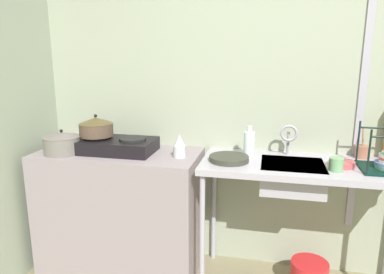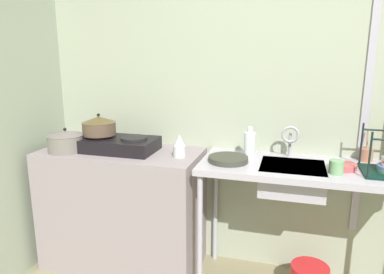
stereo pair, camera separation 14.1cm
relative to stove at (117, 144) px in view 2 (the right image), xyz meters
name	(u,v)px [view 2 (the right image)]	position (x,y,z in m)	size (l,w,h in m)	color
wall_back	(310,102)	(1.35, 0.33, 0.32)	(4.77, 0.10, 2.58)	#9EA58C
wall_metal_strip	(368,85)	(1.70, 0.27, 0.45)	(0.05, 0.01, 2.06)	#AAA3B1
counter_concrete	(123,208)	(0.03, 0.00, -0.51)	(1.19, 0.56, 0.92)	gray
counter_sink	(305,177)	(1.34, 0.00, -0.13)	(1.36, 0.56, 0.92)	#AAA3B1
stove	(117,144)	(0.00, 0.00, 0.00)	(0.58, 0.33, 0.11)	black
pot_on_left_burner	(99,126)	(-0.14, 0.00, 0.13)	(0.25, 0.25, 0.16)	brown
pot_beside_stove	(66,141)	(-0.35, -0.12, 0.03)	(0.27, 0.27, 0.18)	slate
percolator	(179,146)	(0.50, -0.03, 0.03)	(0.09, 0.09, 0.16)	silver
sink_basin	(292,178)	(1.26, -0.02, -0.14)	(0.40, 0.36, 0.17)	#AAA3B1
faucet	(290,137)	(1.23, 0.15, 0.10)	(0.12, 0.07, 0.23)	#AAA3B1
frying_pan	(228,159)	(0.84, -0.05, -0.03)	(0.27, 0.27, 0.03)	#36362B
cup_by_rack	(336,167)	(1.50, -0.11, -0.01)	(0.08, 0.08, 0.08)	#6E9E6A
small_bowl_on_drainboard	(343,166)	(1.56, -0.01, -0.03)	(0.16, 0.16, 0.04)	#C54C4F
bottle_by_sink	(250,145)	(0.97, 0.08, 0.04)	(0.08, 0.08, 0.22)	white
utensil_jar	(366,154)	(1.72, 0.22, -0.01)	(0.09, 0.09, 0.21)	#A4664F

